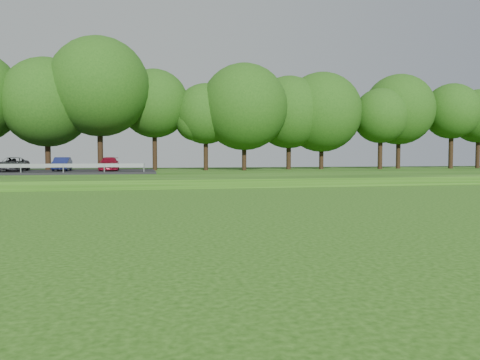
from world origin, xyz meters
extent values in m
cube|color=#193F0C|center=(0.00, 34.00, 0.30)|extent=(130.00, 30.00, 0.60)
cube|color=gray|center=(0.00, 20.00, 0.02)|extent=(130.00, 1.60, 0.04)
cube|color=black|center=(-24.00, 33.00, 0.69)|extent=(24.00, 9.00, 0.18)
imported|color=#36373B|center=(-24.00, 33.00, 1.38)|extent=(1.99, 4.32, 1.20)
imported|color=navy|center=(-20.00, 33.00, 1.38)|extent=(1.27, 3.64, 1.20)
imported|color=maroon|center=(-16.00, 33.00, 1.38)|extent=(1.68, 4.14, 1.20)
camera|label=1|loc=(-13.47, -10.49, 2.13)|focal=35.00mm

